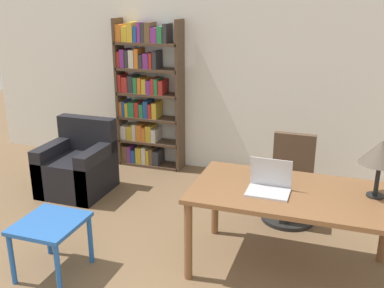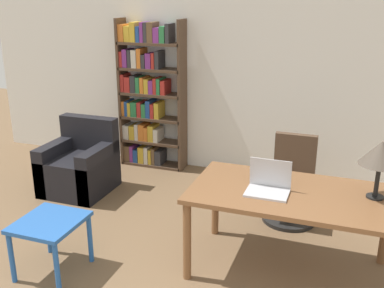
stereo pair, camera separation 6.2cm
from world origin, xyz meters
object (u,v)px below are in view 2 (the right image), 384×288
at_px(office_chair, 292,184).
at_px(armchair, 80,167).
at_px(laptop, 268,186).
at_px(table_lamp, 381,154).
at_px(bookshelf, 147,96).
at_px(side_table_blue, 50,229).
at_px(desk, 292,202).

xyz_separation_m(office_chair, armchair, (-2.55, -0.14, -0.09)).
xyz_separation_m(laptop, table_lamp, (0.84, 0.19, 0.32)).
relative_size(table_lamp, bookshelf, 0.24).
distance_m(table_lamp, side_table_blue, 2.80).
height_order(side_table_blue, armchair, armchair).
distance_m(side_table_blue, bookshelf, 2.76).
bearing_deg(office_chair, bookshelf, 155.79).
height_order(armchair, bookshelf, bookshelf).
xyz_separation_m(desk, bookshelf, (-2.26, 1.97, 0.33)).
xyz_separation_m(side_table_blue, armchair, (-0.75, 1.58, -0.12)).
bearing_deg(office_chair, table_lamp, -49.27).
distance_m(desk, side_table_blue, 2.07).
relative_size(table_lamp, office_chair, 0.52).
height_order(laptop, armchair, laptop).
bearing_deg(desk, laptop, -160.18).
bearing_deg(desk, armchair, 162.05).
height_order(desk, laptop, laptop).
relative_size(desk, table_lamp, 3.53).
distance_m(laptop, side_table_blue, 1.89).
bearing_deg(laptop, table_lamp, 12.55).
bearing_deg(office_chair, desk, -83.14).
relative_size(laptop, side_table_blue, 0.62).
distance_m(desk, armchair, 2.84).
height_order(laptop, side_table_blue, laptop).
bearing_deg(office_chair, armchair, -176.86).
bearing_deg(laptop, desk, 19.82).
bearing_deg(bookshelf, armchair, -110.86).
height_order(side_table_blue, bookshelf, bookshelf).
height_order(office_chair, bookshelf, bookshelf).
distance_m(office_chair, armchair, 2.56).
xyz_separation_m(table_lamp, side_table_blue, (-2.57, -0.83, -0.72)).
bearing_deg(laptop, office_chair, 86.17).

